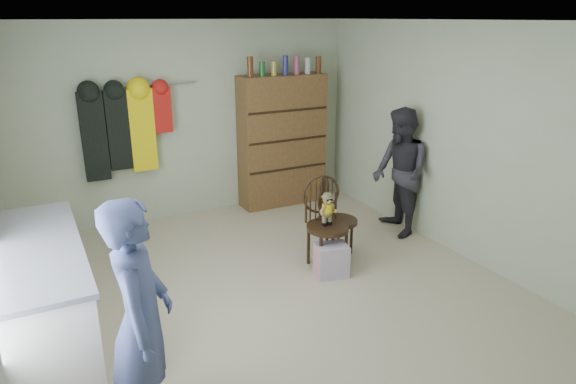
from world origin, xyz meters
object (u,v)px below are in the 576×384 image
chair_far (332,215)px  dresser (282,140)px  counter (44,302)px  chair_front (326,217)px

chair_far → dresser: 1.89m
counter → dresser: bearing=35.7°
chair_front → chair_far: 0.25m
counter → chair_far: (2.89, 0.48, 0.02)m
chair_front → chair_far: chair_front is taller
counter → chair_front: (2.71, 0.33, 0.08)m
counter → chair_front: 2.73m
chair_far → counter: bearing=146.0°
chair_front → chair_far: bearing=45.3°
chair_front → chair_far: size_ratio=1.07×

